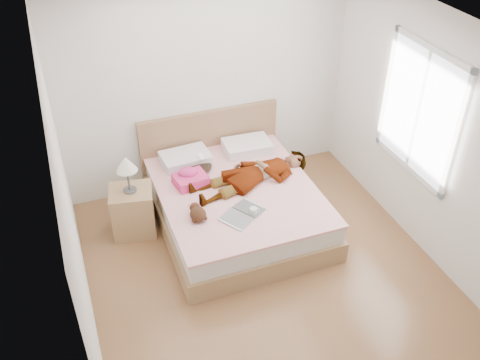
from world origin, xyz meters
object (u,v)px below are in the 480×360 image
Objects in this scene: phone at (201,157)px; nightstand at (133,208)px; plush_toy at (197,213)px; towel at (190,178)px; bed at (235,201)px; woman at (253,171)px; coffee_mug at (254,211)px; magazine at (243,214)px.

phone is 0.09× the size of nightstand.
phone is at bearing 14.18° from nightstand.
phone is 0.36× the size of plush_toy.
phone is at bearing 48.18° from towel.
bed is at bearing -22.97° from towel.
plush_toy is (-0.81, -0.47, -0.03)m from woman.
plush_toy is (-0.58, 0.15, 0.03)m from coffee_mug.
bed reaches higher than towel.
phone is 0.33m from towel.
bed is 1.18m from nightstand.
magazine is 0.49m from plush_toy.
magazine is (0.37, -0.75, -0.07)m from towel.
magazine is at bearing -35.40° from nightstand.
towel is 0.39× the size of nightstand.
woman is 0.73m from towel.
plush_toy is (-0.57, -0.44, 0.31)m from bed.
bed reaches higher than magazine.
plush_toy is at bearing 167.24° from magazine.
nightstand is at bearing 145.70° from coffee_mug.
phone is 0.82× the size of coffee_mug.
coffee_mug is at bearing -86.66° from phone.
phone is at bearing 99.31° from magazine.
phone is at bearing 70.33° from plush_toy.
phone is at bearing 104.51° from coffee_mug.
bed is at bearing 90.43° from coffee_mug.
towel is at bearing 116.41° from magazine.
plush_toy is 0.26× the size of nightstand.
bed is 3.64× the size of magazine.
bed is at bearing 37.56° from plush_toy.
woman is 0.64m from phone.
woman is 16.05× the size of phone.
phone is 0.93m from plush_toy.
bed reaches higher than phone.
plush_toy is at bearing -99.11° from towel.
towel is at bearing 80.89° from plush_toy.
coffee_mug is 0.44× the size of plush_toy.
woman is 2.69× the size of magazine.
plush_toy is at bearing -120.84° from phone.
magazine is at bearing -91.86° from phone.
phone reaches higher than towel.
towel is 0.92m from coffee_mug.
woman is 13.13× the size of coffee_mug.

